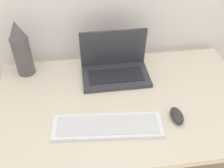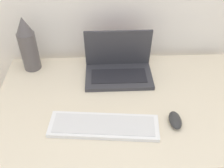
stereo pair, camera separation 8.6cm
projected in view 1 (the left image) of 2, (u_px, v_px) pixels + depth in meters
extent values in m
cube|color=beige|center=(125.00, 102.00, 1.25)|extent=(1.22, 0.73, 0.03)
cylinder|color=beige|center=(28.00, 118.00, 1.66)|extent=(0.05, 0.05, 0.71)
cylinder|color=beige|center=(196.00, 101.00, 1.78)|extent=(0.05, 0.05, 0.71)
cube|color=#333338|center=(116.00, 76.00, 1.36)|extent=(0.34, 0.21, 0.02)
cube|color=black|center=(116.00, 76.00, 1.35)|extent=(0.28, 0.12, 0.00)
cube|color=#333338|center=(113.00, 48.00, 1.36)|extent=(0.34, 0.03, 0.21)
cube|color=black|center=(113.00, 47.00, 1.36)|extent=(0.30, 0.02, 0.18)
cube|color=white|center=(108.00, 126.00, 1.10)|extent=(0.47, 0.18, 0.02)
cube|color=silver|center=(108.00, 125.00, 1.10)|extent=(0.43, 0.15, 0.00)
ellipsoid|color=#2D2D2D|center=(177.00, 116.00, 1.14)|extent=(0.05, 0.10, 0.03)
cylinder|color=#514C4C|center=(23.00, 56.00, 1.34)|extent=(0.09, 0.09, 0.21)
cone|color=#514C4C|center=(16.00, 30.00, 1.24)|extent=(0.09, 0.09, 0.09)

